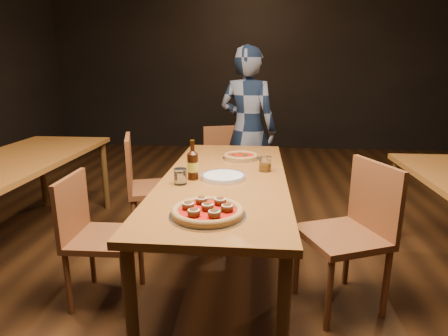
# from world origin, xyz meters

# --- Properties ---
(ground) EXTENTS (9.00, 9.00, 0.00)m
(ground) POSITION_xyz_m (0.00, 0.00, 0.00)
(ground) COLOR black
(table_main) EXTENTS (0.80, 2.00, 0.75)m
(table_main) POSITION_xyz_m (0.00, 0.00, 0.68)
(table_main) COLOR brown
(table_main) RESTS_ON ground
(table_left) EXTENTS (0.80, 2.00, 0.75)m
(table_left) POSITION_xyz_m (-1.70, 0.30, 0.68)
(table_left) COLOR brown
(table_left) RESTS_ON ground
(chair_main_nw) EXTENTS (0.41, 0.41, 0.86)m
(chair_main_nw) POSITION_xyz_m (-0.72, -0.31, 0.43)
(chair_main_nw) COLOR brown
(chair_main_nw) RESTS_ON ground
(chair_main_sw) EXTENTS (0.56, 0.56, 0.96)m
(chair_main_sw) POSITION_xyz_m (-0.62, 0.54, 0.48)
(chair_main_sw) COLOR brown
(chair_main_sw) RESTS_ON ground
(chair_main_e) EXTENTS (0.58, 0.58, 0.95)m
(chair_main_e) POSITION_xyz_m (0.73, -0.25, 0.47)
(chair_main_e) COLOR brown
(chair_main_e) RESTS_ON ground
(chair_end) EXTENTS (0.54, 0.54, 0.90)m
(chair_end) POSITION_xyz_m (-0.07, 1.26, 0.45)
(chair_end) COLOR brown
(chair_end) RESTS_ON ground
(pizza_meatball) EXTENTS (0.37, 0.37, 0.07)m
(pizza_meatball) POSITION_xyz_m (-0.02, -0.68, 0.78)
(pizza_meatball) COLOR #B7B7BF
(pizza_meatball) RESTS_ON table_main
(pizza_margherita) EXTENTS (0.29, 0.29, 0.04)m
(pizza_margherita) POSITION_xyz_m (0.08, 0.51, 0.77)
(pizza_margherita) COLOR #B7B7BF
(pizza_margherita) RESTS_ON table_main
(plate_stack) EXTENTS (0.28, 0.28, 0.03)m
(plate_stack) POSITION_xyz_m (-0.00, -0.06, 0.76)
(plate_stack) COLOR white
(plate_stack) RESTS_ON table_main
(beer_bottle) EXTENTS (0.07, 0.07, 0.25)m
(beer_bottle) POSITION_xyz_m (-0.20, -0.08, 0.84)
(beer_bottle) COLOR black
(beer_bottle) RESTS_ON table_main
(water_glass) EXTENTS (0.08, 0.08, 0.10)m
(water_glass) POSITION_xyz_m (-0.26, -0.19, 0.80)
(water_glass) COLOR white
(water_glass) RESTS_ON table_main
(amber_glass) EXTENTS (0.08, 0.08, 0.10)m
(amber_glass) POSITION_xyz_m (0.27, 0.15, 0.80)
(amber_glass) COLOR #8C550F
(amber_glass) RESTS_ON table_main
(diner) EXTENTS (0.71, 0.59, 1.66)m
(diner) POSITION_xyz_m (0.11, 1.43, 0.83)
(diner) COLOR black
(diner) RESTS_ON ground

